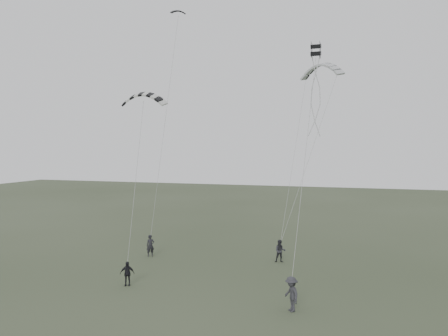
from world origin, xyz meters
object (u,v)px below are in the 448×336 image
(flyer_center, at_px, (127,273))
(kite_pale_large, at_px, (321,65))
(flyer_right, at_px, (280,251))
(kite_striped, at_px, (144,94))
(kite_dark_small, at_px, (178,11))
(kite_box, at_px, (316,50))
(flyer_far, at_px, (291,294))
(flyer_left, at_px, (150,246))

(flyer_center, xyz_separation_m, kite_pale_large, (10.64, 15.11, 15.11))
(flyer_right, distance_m, kite_striped, 15.76)
(flyer_right, relative_size, flyer_center, 1.11)
(kite_dark_small, distance_m, kite_striped, 9.53)
(kite_box, bearing_deg, kite_dark_small, 150.16)
(flyer_far, relative_size, kite_striped, 0.54)
(flyer_center, relative_size, kite_box, 2.19)
(kite_dark_small, xyz_separation_m, kite_box, (12.46, -7.71, -5.75))
(flyer_left, distance_m, kite_box, 19.35)
(kite_dark_small, relative_size, kite_striped, 0.38)
(flyer_left, height_order, flyer_far, flyer_far)
(flyer_right, height_order, flyer_far, flyer_far)
(flyer_center, relative_size, kite_pale_large, 0.37)
(flyer_left, relative_size, kite_box, 2.46)
(flyer_left, relative_size, kite_striped, 0.50)
(kite_pale_large, height_order, kite_striped, kite_pale_large)
(flyer_right, distance_m, flyer_center, 11.73)
(kite_striped, height_order, kite_box, kite_box)
(flyer_center, bearing_deg, kite_box, -4.15)
(kite_dark_small, relative_size, kite_pale_large, 0.32)
(flyer_far, distance_m, kite_striped, 18.52)
(flyer_far, height_order, kite_box, kite_box)
(flyer_left, bearing_deg, kite_box, -47.07)
(flyer_right, bearing_deg, flyer_center, -147.43)
(kite_striped, distance_m, kite_box, 13.35)
(kite_striped, bearing_deg, kite_box, -18.47)
(flyer_center, distance_m, kite_striped, 13.47)
(kite_dark_small, height_order, kite_striped, kite_dark_small)
(flyer_left, distance_m, kite_dark_small, 20.12)
(flyer_right, relative_size, kite_pale_large, 0.41)
(flyer_right, bearing_deg, flyer_left, 174.66)
(flyer_right, relative_size, kite_dark_small, 1.31)
(kite_box, bearing_deg, flyer_right, 124.46)
(flyer_far, height_order, kite_striped, kite_striped)
(flyer_left, xyz_separation_m, kite_dark_small, (0.63, 4.43, 19.61))
(flyer_far, bearing_deg, flyer_right, 157.09)
(flyer_left, bearing_deg, kite_striped, -118.81)
(kite_pale_large, xyz_separation_m, kite_striped, (-12.46, -9.17, -3.16))
(flyer_center, height_order, kite_dark_small, kite_dark_small)
(flyer_left, bearing_deg, kite_dark_small, 48.87)
(kite_dark_small, bearing_deg, flyer_right, -52.61)
(flyer_left, relative_size, flyer_center, 1.13)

